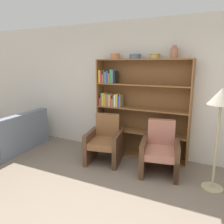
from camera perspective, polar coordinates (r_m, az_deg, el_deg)
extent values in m
plane|color=#7A6B5B|center=(2.99, -4.56, -26.85)|extent=(24.00, 24.00, 0.00)
cube|color=silver|center=(4.51, 10.31, 5.67)|extent=(12.00, 0.06, 2.75)
cube|color=brown|center=(4.80, -3.09, 1.65)|extent=(0.02, 0.30, 1.99)
cube|color=brown|center=(4.24, 19.78, -0.51)|extent=(0.02, 0.30, 1.99)
cube|color=brown|center=(4.34, 8.01, 13.44)|extent=(1.86, 0.30, 0.02)
cube|color=brown|center=(4.73, 7.29, -11.08)|extent=(1.86, 0.30, 0.03)
cube|color=brown|center=(4.57, 8.20, 0.98)|extent=(1.86, 0.01, 1.99)
cube|color=#994C99|center=(4.96, -2.82, -8.41)|extent=(0.04, 0.13, 0.21)
cube|color=gold|center=(4.97, -2.15, -8.55)|extent=(0.04, 0.20, 0.17)
cube|color=orange|center=(4.93, -1.87, -8.65)|extent=(0.02, 0.14, 0.19)
cube|color=#388C47|center=(4.90, -1.63, -8.58)|extent=(0.03, 0.12, 0.22)
cube|color=orange|center=(4.89, -1.25, -8.24)|extent=(0.02, 0.15, 0.28)
cube|color=black|center=(4.90, -0.91, -8.82)|extent=(0.03, 0.16, 0.18)
cube|color=#334CB2|center=(4.89, -0.50, -8.82)|extent=(0.03, 0.18, 0.18)
cube|color=#388C47|center=(4.85, -0.30, -8.61)|extent=(0.03, 0.13, 0.25)
cube|color=red|center=(4.84, -0.01, -8.91)|extent=(0.02, 0.13, 0.21)
cube|color=#669EB2|center=(4.86, 0.50, -8.92)|extent=(0.04, 0.19, 0.19)
cube|color=#994C99|center=(4.83, 1.04, -8.53)|extent=(0.04, 0.20, 0.28)
cube|color=#7F6B4C|center=(4.82, 1.54, -8.97)|extent=(0.04, 0.20, 0.21)
cube|color=#334CB2|center=(4.80, 1.90, -9.06)|extent=(0.03, 0.18, 0.22)
cube|color=brown|center=(4.55, 7.46, -5.18)|extent=(1.86, 0.30, 0.02)
cube|color=orange|center=(4.81, -2.87, -2.80)|extent=(0.03, 0.14, 0.19)
cube|color=white|center=(4.79, -2.52, -3.01)|extent=(0.03, 0.12, 0.17)
cube|color=black|center=(4.76, -2.13, -2.69)|extent=(0.03, 0.12, 0.23)
cube|color=#994C99|center=(4.76, -1.58, -2.44)|extent=(0.02, 0.18, 0.27)
cube|color=#B2A899|center=(4.75, -1.30, -2.98)|extent=(0.03, 0.16, 0.19)
cube|color=#7F6B4C|center=(4.72, -0.91, -3.19)|extent=(0.04, 0.13, 0.17)
cube|color=white|center=(4.70, -0.49, -2.65)|extent=(0.02, 0.15, 0.27)
cube|color=black|center=(4.70, -0.08, -3.08)|extent=(0.04, 0.15, 0.20)
cube|color=#B2A899|center=(4.68, 0.34, -2.94)|extent=(0.02, 0.16, 0.23)
cube|color=#B2A899|center=(4.69, 0.81, -3.19)|extent=(0.04, 0.19, 0.19)
cube|color=brown|center=(4.43, 7.64, 0.81)|extent=(1.86, 0.30, 0.02)
cube|color=red|center=(4.70, -2.91, 2.73)|extent=(0.04, 0.13, 0.16)
cube|color=#4C756B|center=(4.67, -2.46, 3.35)|extent=(0.03, 0.13, 0.27)
cube|color=gold|center=(4.68, -1.93, 3.39)|extent=(0.03, 0.19, 0.27)
cube|color=gold|center=(4.64, -1.71, 3.26)|extent=(0.02, 0.14, 0.26)
cube|color=orange|center=(4.63, -1.50, 3.11)|extent=(0.02, 0.12, 0.24)
cube|color=#7F6B4C|center=(4.63, -1.02, 3.24)|extent=(0.04, 0.16, 0.26)
cube|color=#B2A899|center=(4.62, -0.52, 3.15)|extent=(0.02, 0.19, 0.25)
cube|color=gold|center=(4.60, -0.26, 3.04)|extent=(0.03, 0.16, 0.24)
cube|color=red|center=(4.60, 0.15, 2.82)|extent=(0.03, 0.19, 0.21)
cube|color=orange|center=(4.56, 0.31, 2.45)|extent=(0.02, 0.12, 0.16)
cube|color=#4C756B|center=(4.57, 0.75, 2.94)|extent=(0.02, 0.18, 0.23)
cube|color=white|center=(4.55, 1.12, 3.05)|extent=(0.03, 0.17, 0.26)
cube|color=gold|center=(4.52, 1.52, 3.07)|extent=(0.03, 0.13, 0.27)
cube|color=#334CB2|center=(4.52, 2.11, 2.79)|extent=(0.03, 0.17, 0.23)
cube|color=#7F6B4C|center=(4.50, 2.47, 3.01)|extent=(0.03, 0.17, 0.27)
cube|color=brown|center=(4.36, 7.82, 7.06)|extent=(1.86, 0.30, 0.02)
cube|color=gold|center=(4.67, -2.81, 9.28)|extent=(0.04, 0.20, 0.26)
cube|color=red|center=(4.64, -2.48, 9.11)|extent=(0.03, 0.17, 0.24)
cube|color=orange|center=(4.63, -2.02, 8.72)|extent=(0.02, 0.19, 0.18)
cube|color=#334CB2|center=(4.60, -1.80, 9.14)|extent=(0.03, 0.16, 0.25)
cube|color=#4C756B|center=(4.59, -1.34, 9.02)|extent=(0.04, 0.17, 0.23)
cube|color=#334CB2|center=(4.57, -0.84, 9.14)|extent=(0.04, 0.16, 0.25)
cube|color=orange|center=(4.55, -0.44, 8.82)|extent=(0.02, 0.16, 0.20)
cube|color=#388C47|center=(4.52, -0.09, 9.29)|extent=(0.04, 0.12, 0.28)
cube|color=#669EB2|center=(4.50, 0.36, 9.24)|extent=(0.02, 0.13, 0.27)
cube|color=black|center=(4.51, 0.94, 9.09)|extent=(0.04, 0.18, 0.25)
cylinder|color=#C67547|center=(4.56, 0.83, 14.30)|extent=(0.17, 0.17, 0.10)
torus|color=#C67547|center=(4.56, 0.83, 14.87)|extent=(0.20, 0.20, 0.02)
cylinder|color=slate|center=(4.39, 6.06, 14.18)|extent=(0.21, 0.21, 0.08)
torus|color=slate|center=(4.39, 6.07, 14.65)|extent=(0.23, 0.23, 0.02)
cylinder|color=tan|center=(4.28, 11.08, 14.11)|extent=(0.18, 0.18, 0.09)
torus|color=tan|center=(4.28, 11.10, 14.63)|extent=(0.21, 0.21, 0.02)
cylinder|color=#A36647|center=(4.20, 15.95, 14.57)|extent=(0.14, 0.14, 0.18)
cylinder|color=#A36647|center=(4.21, 16.04, 16.14)|extent=(0.08, 0.08, 0.05)
cube|color=slate|center=(5.50, -25.22, -6.66)|extent=(1.06, 1.62, 0.41)
cube|color=slate|center=(5.11, -22.67, -2.93)|extent=(0.29, 1.56, 0.43)
cube|color=slate|center=(5.96, -20.31, -4.01)|extent=(0.96, 0.19, 0.57)
cube|color=#A83838|center=(5.07, -25.37, -3.68)|extent=(0.20, 0.37, 0.37)
cube|color=#4C6B4C|center=(5.36, -22.05, -2.57)|extent=(0.20, 0.37, 0.37)
cube|color=brown|center=(4.03, 0.66, -12.64)|extent=(0.08, 0.08, 0.36)
cube|color=brown|center=(4.19, -7.08, -11.72)|extent=(0.08, 0.08, 0.36)
cube|color=brown|center=(4.58, 2.52, -9.50)|extent=(0.08, 0.08, 0.36)
cube|color=brown|center=(4.72, -4.35, -8.84)|extent=(0.08, 0.08, 0.36)
cube|color=brown|center=(4.29, -2.07, -8.02)|extent=(0.60, 0.72, 0.12)
cube|color=brown|center=(4.46, -1.08, -3.51)|extent=(0.49, 0.21, 0.49)
cube|color=brown|center=(4.26, 1.60, -9.48)|extent=(0.21, 0.68, 0.60)
cube|color=brown|center=(4.41, -5.60, -8.76)|extent=(0.21, 0.68, 0.60)
cube|color=brown|center=(3.75, 16.55, -15.23)|extent=(0.08, 0.08, 0.36)
cube|color=brown|center=(3.77, 7.57, -14.68)|extent=(0.08, 0.08, 0.36)
cube|color=brown|center=(4.30, 16.33, -11.51)|extent=(0.08, 0.08, 0.36)
cube|color=brown|center=(4.32, 8.62, -11.05)|extent=(0.08, 0.08, 0.36)
cube|color=#B2705B|center=(3.94, 12.41, -10.26)|extent=(0.59, 0.72, 0.12)
cube|color=#B2705B|center=(4.11, 12.77, -5.24)|extent=(0.49, 0.21, 0.49)
cube|color=brown|center=(3.98, 16.47, -11.67)|extent=(0.21, 0.68, 0.60)
cube|color=brown|center=(3.99, 8.26, -11.19)|extent=(0.21, 0.68, 0.60)
cylinder|color=tan|center=(3.92, 24.64, -17.48)|extent=(0.32, 0.32, 0.02)
cylinder|color=tan|center=(3.65, 25.58, -8.38)|extent=(0.04, 0.04, 1.30)
cone|color=#BCB29E|center=(3.47, 26.76, 3.66)|extent=(0.39, 0.39, 0.24)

